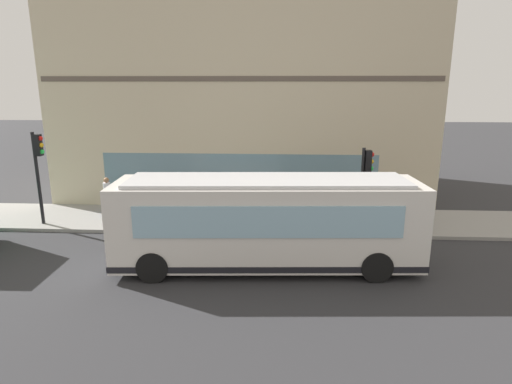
# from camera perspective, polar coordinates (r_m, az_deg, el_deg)

# --- Properties ---
(ground) EXTENTS (120.00, 120.00, 0.00)m
(ground) POSITION_cam_1_polar(r_m,az_deg,el_deg) (15.16, -4.59, -9.24)
(ground) COLOR #2D2D30
(sidewalk_curb) EXTENTS (3.77, 40.00, 0.15)m
(sidewalk_curb) POSITION_cam_1_polar(r_m,az_deg,el_deg) (19.31, -2.81, -3.77)
(sidewalk_curb) COLOR gray
(sidewalk_curb) RESTS_ON ground
(building_corner) EXTENTS (9.57, 19.07, 11.45)m
(building_corner) POSITION_cam_1_polar(r_m,az_deg,el_deg) (24.99, -1.34, 13.47)
(building_corner) COLOR beige
(building_corner) RESTS_ON ground
(city_bus_nearside) EXTENTS (3.13, 10.17, 3.07)m
(city_bus_nearside) POSITION_cam_1_polar(r_m,az_deg,el_deg) (14.16, 1.43, -4.19)
(city_bus_nearside) COLOR silver
(city_bus_nearside) RESTS_ON ground
(traffic_light_near_corner) EXTENTS (0.32, 0.49, 3.43)m
(traffic_light_near_corner) POSITION_cam_1_polar(r_m,az_deg,el_deg) (17.76, 14.52, 2.44)
(traffic_light_near_corner) COLOR black
(traffic_light_near_corner) RESTS_ON sidewalk_curb
(traffic_light_down_block) EXTENTS (0.32, 0.49, 3.98)m
(traffic_light_down_block) POSITION_cam_1_polar(r_m,az_deg,el_deg) (20.10, -27.17, 3.76)
(traffic_light_down_block) COLOR black
(traffic_light_down_block) RESTS_ON sidewalk_curb
(fire_hydrant) EXTENTS (0.35, 0.35, 0.74)m
(fire_hydrant) POSITION_cam_1_polar(r_m,az_deg,el_deg) (20.71, 16.48, -1.84)
(fire_hydrant) COLOR yellow
(fire_hydrant) RESTS_ON sidewalk_curb
(pedestrian_walking_along_curb) EXTENTS (0.32, 0.32, 1.83)m
(pedestrian_walking_along_curb) POSITION_cam_1_polar(r_m,az_deg,el_deg) (20.41, -19.31, -0.25)
(pedestrian_walking_along_curb) COLOR #3359A5
(pedestrian_walking_along_curb) RESTS_ON sidewalk_curb
(pedestrian_near_hydrant) EXTENTS (0.32, 0.32, 1.64)m
(pedestrian_near_hydrant) POSITION_cam_1_polar(r_m,az_deg,el_deg) (19.87, 19.57, -1.02)
(pedestrian_near_hydrant) COLOR #3F8C4C
(pedestrian_near_hydrant) RESTS_ON sidewalk_curb
(pedestrian_by_light_pole) EXTENTS (0.32, 0.32, 1.54)m
(pedestrian_by_light_pole) POSITION_cam_1_polar(r_m,az_deg,el_deg) (20.07, 7.91, -0.37)
(pedestrian_by_light_pole) COLOR #B23338
(pedestrian_by_light_pole) RESTS_ON sidewalk_curb
(newspaper_vending_box) EXTENTS (0.44, 0.43, 0.90)m
(newspaper_vending_box) POSITION_cam_1_polar(r_m,az_deg,el_deg) (20.50, -10.18, -1.37)
(newspaper_vending_box) COLOR #BF3F19
(newspaper_vending_box) RESTS_ON sidewalk_curb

